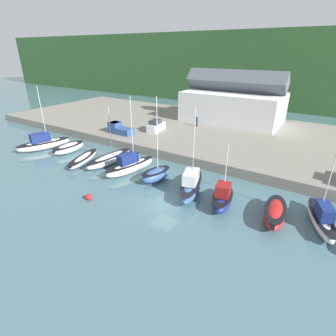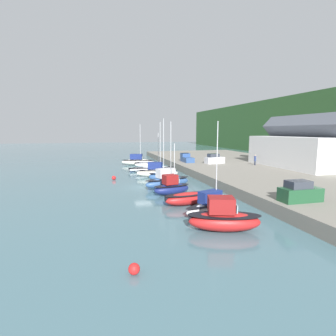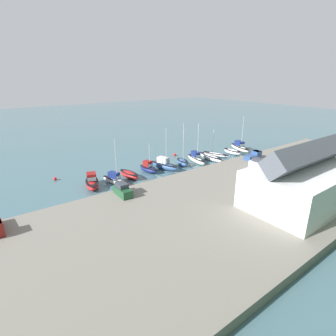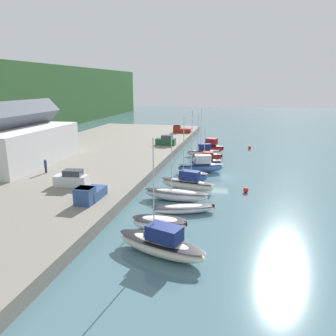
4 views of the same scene
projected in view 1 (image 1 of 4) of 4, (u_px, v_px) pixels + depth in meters
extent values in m
plane|color=#476B75|center=(164.00, 203.00, 28.44)|extent=(320.00, 320.00, 0.00)
cube|color=#335B2D|center=(302.00, 66.00, 90.66)|extent=(240.00, 62.50, 20.14)
cube|color=gray|center=(242.00, 137.00, 47.64)|extent=(102.70, 30.53, 1.40)
cube|color=white|center=(232.00, 107.00, 54.10)|extent=(19.40, 11.27, 5.96)
cube|color=#515660|center=(235.00, 81.00, 51.97)|extent=(19.78, 4.35, 4.35)
ellipsoid|color=white|center=(44.00, 145.00, 43.58)|extent=(4.73, 8.63, 1.50)
ellipsoid|color=black|center=(44.00, 142.00, 43.36)|extent=(4.87, 8.82, 0.12)
cube|color=navy|center=(40.00, 137.00, 42.76)|extent=(2.51, 3.30, 1.27)
cube|color=#8CA5B2|center=(50.00, 137.00, 43.77)|extent=(1.47, 0.57, 0.64)
cylinder|color=silver|center=(42.00, 114.00, 41.84)|extent=(0.10, 0.10, 8.65)
ellipsoid|color=white|center=(69.00, 148.00, 42.24)|extent=(2.36, 5.58, 1.44)
ellipsoid|color=black|center=(68.00, 145.00, 42.03)|extent=(2.45, 5.69, 0.12)
cube|color=black|center=(54.00, 151.00, 40.09)|extent=(0.36, 0.28, 0.56)
ellipsoid|color=white|center=(83.00, 159.00, 38.68)|extent=(4.14, 7.46, 0.94)
ellipsoid|color=black|center=(83.00, 157.00, 38.55)|extent=(4.25, 7.62, 0.12)
cube|color=black|center=(70.00, 167.00, 35.54)|extent=(0.43, 0.38, 0.56)
ellipsoid|color=silver|center=(110.00, 159.00, 37.99)|extent=(2.44, 8.17, 1.43)
ellipsoid|color=black|center=(109.00, 156.00, 37.78)|extent=(2.53, 8.33, 0.12)
cylinder|color=silver|center=(110.00, 131.00, 36.75)|extent=(0.10, 0.10, 6.69)
ellipsoid|color=white|center=(131.00, 167.00, 35.27)|extent=(3.34, 7.84, 1.52)
ellipsoid|color=black|center=(130.00, 164.00, 35.05)|extent=(3.44, 8.00, 0.12)
cube|color=navy|center=(128.00, 158.00, 34.44)|extent=(1.86, 2.89, 1.28)
cube|color=#8CA5B2|center=(137.00, 157.00, 35.48)|extent=(1.18, 0.35, 0.64)
cylinder|color=silver|center=(132.00, 130.00, 33.55)|extent=(0.10, 0.10, 8.54)
ellipsoid|color=#33568E|center=(156.00, 175.00, 32.94)|extent=(2.82, 4.68, 1.64)
ellipsoid|color=black|center=(156.00, 171.00, 32.71)|extent=(2.92, 4.78, 0.12)
cylinder|color=silver|center=(157.00, 134.00, 30.98)|extent=(0.10, 0.10, 8.90)
ellipsoid|color=#33568E|center=(191.00, 187.00, 30.07)|extent=(4.08, 7.67, 1.66)
ellipsoid|color=black|center=(191.00, 183.00, 29.83)|extent=(4.20, 7.83, 0.12)
cube|color=silver|center=(191.00, 177.00, 29.13)|extent=(2.18, 2.92, 1.31)
cube|color=#8CA5B2|center=(193.00, 173.00, 30.48)|extent=(1.31, 0.49, 0.66)
cylinder|color=silver|center=(194.00, 145.00, 28.52)|extent=(0.10, 0.10, 8.20)
ellipsoid|color=navy|center=(222.00, 200.00, 27.72)|extent=(2.90, 5.39, 1.46)
ellipsoid|color=black|center=(223.00, 196.00, 27.51)|extent=(3.00, 5.51, 0.12)
cube|color=maroon|center=(223.00, 190.00, 26.94)|extent=(1.77, 2.04, 1.26)
cube|color=#8CA5B2|center=(225.00, 187.00, 27.91)|extent=(1.29, 0.36, 0.63)
cylinder|color=silver|center=(226.00, 169.00, 26.63)|extent=(0.10, 0.10, 5.41)
ellipsoid|color=red|center=(275.00, 213.00, 25.45)|extent=(2.76, 5.93, 1.46)
ellipsoid|color=black|center=(276.00, 209.00, 25.24)|extent=(2.85, 6.05, 0.12)
cube|color=black|center=(273.00, 226.00, 23.09)|extent=(0.40, 0.33, 0.56)
ellipsoid|color=white|center=(320.00, 220.00, 24.60)|extent=(3.73, 6.91, 1.26)
ellipsoid|color=black|center=(321.00, 216.00, 24.42)|extent=(3.84, 7.06, 0.12)
cube|color=navy|center=(325.00, 211.00, 23.79)|extent=(1.88, 2.63, 1.21)
cube|color=#8CA5B2|center=(320.00, 205.00, 25.05)|extent=(1.01, 0.44, 0.61)
cylinder|color=silver|center=(332.00, 172.00, 23.09)|extent=(0.10, 0.10, 8.22)
cube|color=silver|center=(156.00, 127.00, 48.52)|extent=(2.25, 4.37, 1.40)
cube|color=#333842|center=(155.00, 122.00, 47.82)|extent=(1.78, 2.46, 0.76)
cube|color=#2D4C84|center=(124.00, 131.00, 46.68)|extent=(3.53, 2.03, 1.10)
cube|color=#2D4C84|center=(115.00, 127.00, 47.53)|extent=(1.91, 1.92, 1.90)
cube|color=#2D333D|center=(115.00, 123.00, 47.24)|extent=(1.64, 1.81, 0.50)
cylinder|color=#232838|center=(197.00, 124.00, 51.48)|extent=(0.32, 0.32, 0.85)
cylinder|color=navy|center=(197.00, 119.00, 51.09)|extent=(0.40, 0.40, 1.05)
sphere|color=tan|center=(197.00, 116.00, 50.82)|extent=(0.24, 0.24, 0.24)
sphere|color=red|center=(89.00, 197.00, 29.00)|extent=(0.72, 0.72, 0.72)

